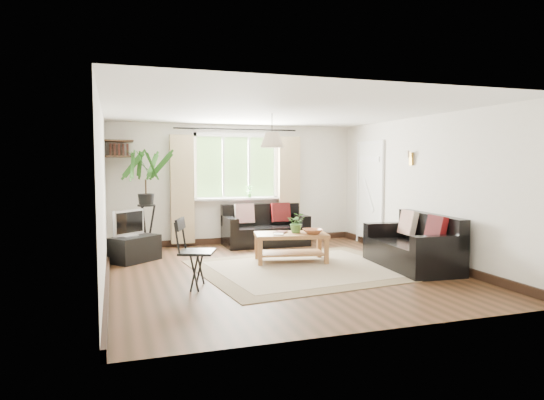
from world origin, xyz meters
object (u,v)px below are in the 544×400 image
object	(u,v)px
sofa_right	(411,242)
palm_stand	(146,201)
sofa_back	(265,226)
coffee_table	(291,248)
folding_chair	(197,253)
tv_stand	(135,249)

from	to	relation	value
sofa_right	palm_stand	world-z (taller)	palm_stand
sofa_back	coffee_table	bearing A→B (deg)	-93.54
coffee_table	folding_chair	xyz separation A→B (m)	(-1.74, -1.17, 0.22)
coffee_table	tv_stand	bearing A→B (deg)	160.83
folding_chair	coffee_table	bearing A→B (deg)	-35.62
sofa_right	palm_stand	bearing A→B (deg)	-120.99
sofa_back	palm_stand	bearing A→B (deg)	179.70
sofa_right	folding_chair	world-z (taller)	folding_chair
sofa_back	palm_stand	xyz separation A→B (m)	(-2.28, -0.01, 0.56)
coffee_table	tv_stand	world-z (taller)	coffee_table
sofa_back	tv_stand	size ratio (longest dim) A/B	2.07
coffee_table	palm_stand	xyz separation A→B (m)	(-2.19, 1.68, 0.70)
tv_stand	folding_chair	xyz separation A→B (m)	(0.70, -2.02, 0.25)
sofa_right	coffee_table	size ratio (longest dim) A/B	1.45
sofa_right	coffee_table	xyz separation A→B (m)	(-1.63, 1.00, -0.16)
tv_stand	folding_chair	distance (m)	2.15
sofa_back	sofa_right	size ratio (longest dim) A/B	0.96
coffee_table	folding_chair	world-z (taller)	folding_chair
folding_chair	tv_stand	bearing A→B (deg)	39.53
coffee_table	sofa_back	bearing A→B (deg)	87.01
sofa_back	tv_stand	distance (m)	2.67
sofa_back	folding_chair	world-z (taller)	folding_chair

